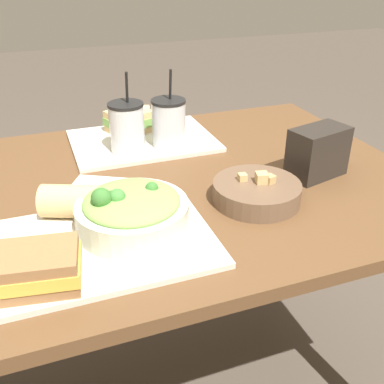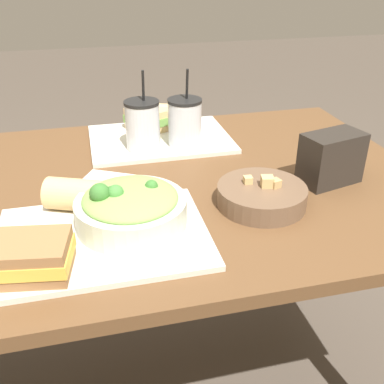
{
  "view_description": "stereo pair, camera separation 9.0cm",
  "coord_description": "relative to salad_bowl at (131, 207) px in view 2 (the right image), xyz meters",
  "views": [
    {
      "loc": [
        -0.18,
        -0.94,
        1.27
      ],
      "look_at": [
        0.09,
        -0.2,
        0.84
      ],
      "focal_mm": 42.0,
      "sensor_mm": 36.0,
      "label": 1
    },
    {
      "loc": [
        -0.1,
        -0.97,
        1.27
      ],
      "look_at": [
        0.09,
        -0.2,
        0.84
      ],
      "focal_mm": 42.0,
      "sensor_mm": 36.0,
      "label": 2
    }
  ],
  "objects": [
    {
      "name": "salad_bowl",
      "position": [
        0.0,
        0.0,
        0.0
      ],
      "size": [
        0.22,
        0.22,
        0.1
      ],
      "color": "beige",
      "rests_on": "tray_near"
    },
    {
      "name": "napkin_folded",
      "position": [
        -0.02,
        0.21,
        -0.05
      ],
      "size": [
        0.18,
        0.17,
        0.0
      ],
      "color": "silver",
      "rests_on": "dining_table"
    },
    {
      "name": "sandwich_far",
      "position": [
        0.12,
        0.53,
        -0.01
      ],
      "size": [
        0.15,
        0.14,
        0.06
      ],
      "rotation": [
        0.0,
        0.0,
        0.38
      ],
      "color": "tan",
      "rests_on": "tray_far"
    },
    {
      "name": "dining_table",
      "position": [
        0.03,
        0.2,
        -0.15
      ],
      "size": [
        1.43,
        0.88,
        0.77
      ],
      "color": "brown",
      "rests_on": "ground_plane"
    },
    {
      "name": "baguette_near",
      "position": [
        -0.09,
        0.08,
        -0.01
      ],
      "size": [
        0.16,
        0.12,
        0.07
      ],
      "rotation": [
        0.0,
        0.0,
        1.18
      ],
      "color": "tan",
      "rests_on": "tray_near"
    },
    {
      "name": "soup_bowl",
      "position": [
        0.29,
        0.03,
        -0.03
      ],
      "size": [
        0.2,
        0.2,
        0.07
      ],
      "color": "brown",
      "rests_on": "dining_table"
    },
    {
      "name": "tray_far",
      "position": [
        0.14,
        0.46,
        -0.05
      ],
      "size": [
        0.4,
        0.3,
        0.01
      ],
      "color": "beige",
      "rests_on": "dining_table"
    },
    {
      "name": "baguette_far",
      "position": [
        0.13,
        0.56,
        -0.01
      ],
      "size": [
        0.13,
        0.1,
        0.07
      ],
      "rotation": [
        0.0,
        0.0,
        1.25
      ],
      "color": "tan",
      "rests_on": "tray_far"
    },
    {
      "name": "sandwich_near",
      "position": [
        -0.18,
        -0.11,
        -0.01
      ],
      "size": [
        0.15,
        0.12,
        0.06
      ],
      "rotation": [
        0.0,
        0.0,
        -0.16
      ],
      "color": "olive",
      "rests_on": "tray_near"
    },
    {
      "name": "drink_cup_red",
      "position": [
        0.2,
        0.38,
        0.02
      ],
      "size": [
        0.09,
        0.09,
        0.21
      ],
      "color": "silver",
      "rests_on": "tray_far"
    },
    {
      "name": "chip_bag",
      "position": [
        0.49,
        0.1,
        0.01
      ],
      "size": [
        0.16,
        0.11,
        0.12
      ],
      "rotation": [
        0.0,
        0.0,
        0.24
      ],
      "color": "#28231E",
      "rests_on": "dining_table"
    },
    {
      "name": "drink_cup_dark",
      "position": [
        0.08,
        0.38,
        0.02
      ],
      "size": [
        0.09,
        0.09,
        0.22
      ],
      "color": "silver",
      "rests_on": "tray_far"
    },
    {
      "name": "tray_near",
      "position": [
        -0.06,
        -0.03,
        -0.05
      ],
      "size": [
        0.4,
        0.3,
        0.01
      ],
      "color": "beige",
      "rests_on": "dining_table"
    }
  ]
}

